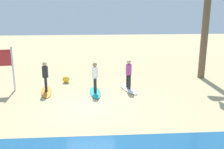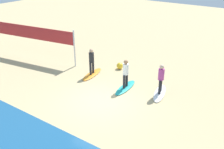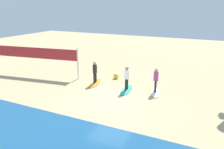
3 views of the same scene
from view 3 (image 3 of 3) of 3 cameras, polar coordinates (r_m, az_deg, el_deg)
ground_plane at (r=14.22m, az=-0.32°, el=-6.53°), size 60.00×60.00×0.00m
surfboard_white at (r=15.67m, az=10.86°, el=-4.36°), size 1.10×2.17×0.09m
surfer_white at (r=15.34m, az=11.07°, el=-0.92°), size 0.32×0.45×1.64m
surfboard_teal at (r=15.75m, az=3.68°, el=-3.97°), size 0.73×2.14×0.09m
surfer_teal at (r=15.42m, az=3.75°, el=-0.53°), size 0.32×0.46×1.64m
surfboard_orange at (r=17.14m, az=-4.30°, el=-2.20°), size 0.89×2.16×0.09m
surfer_orange at (r=16.83m, az=-4.37°, el=0.99°), size 0.32×0.46×1.64m
volleyball_net at (r=20.31m, az=-20.34°, el=4.97°), size 9.00×1.44×2.50m
beach_ball at (r=18.22m, az=0.99°, el=-0.39°), size 0.43×0.43×0.43m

